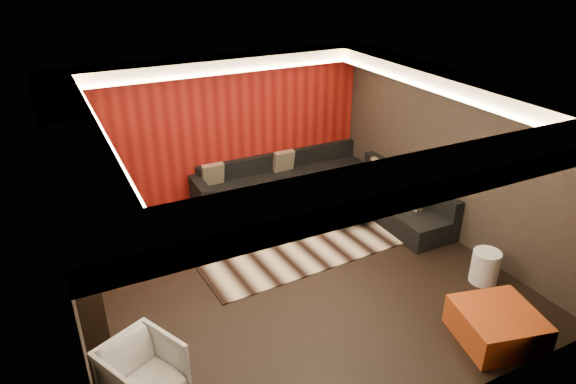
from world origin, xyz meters
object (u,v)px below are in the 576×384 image
drum_stool (207,238)px  armchair (142,372)px  white_side_table (485,267)px  sectional_sofa (325,189)px  coffee_table (346,216)px  orange_ottoman (497,325)px

drum_stool → armchair: 3.07m
white_side_table → armchair: (-5.00, 0.10, 0.09)m
armchair → sectional_sofa: 5.36m
coffee_table → drum_stool: size_ratio=3.13×
drum_stool → armchair: bearing=-121.6°
white_side_table → armchair: size_ratio=0.66×
coffee_table → armchair: size_ratio=1.63×
drum_stool → armchair: armchair is taller
drum_stool → coffee_table: bearing=-5.1°
drum_stool → orange_ottoman: 4.51m
coffee_table → sectional_sofa: size_ratio=0.34×
drum_stool → armchair: size_ratio=0.52×
white_side_table → armchair: armchair is taller
coffee_table → orange_ottoman: bearing=-89.4°
drum_stool → white_side_table: size_ratio=0.79×
orange_ottoman → sectional_sofa: 4.37m
coffee_table → orange_ottoman: orange_ottoman is taller
white_side_table → orange_ottoman: bearing=-129.3°
coffee_table → orange_ottoman: size_ratio=1.31×
drum_stool → white_side_table: (3.39, -2.71, 0.03)m
armchair → sectional_sofa: (4.23, 3.28, -0.09)m
armchair → orange_ottoman: bearing=-40.0°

